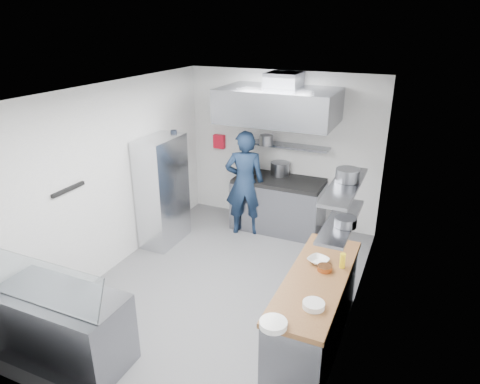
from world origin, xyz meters
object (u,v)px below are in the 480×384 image
at_px(gas_range, 278,205).
at_px(wire_rack, 163,191).
at_px(chef, 245,183).
at_px(display_case, 63,327).

height_order(gas_range, wire_rack, wire_rack).
relative_size(gas_range, chef, 0.85).
relative_size(gas_range, display_case, 1.07).
bearing_deg(display_case, gas_range, 74.98).
bearing_deg(gas_range, display_case, -105.02).
bearing_deg(chef, gas_range, -161.98).
height_order(wire_rack, display_case, wire_rack).
distance_m(gas_range, wire_rack, 2.11).
height_order(chef, wire_rack, chef).
bearing_deg(gas_range, wire_rack, -142.47).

